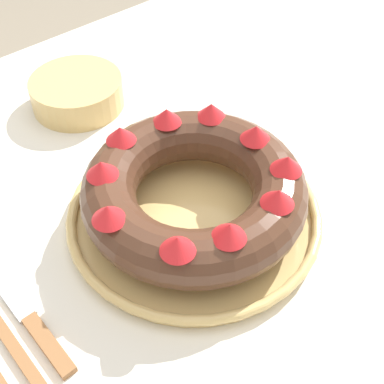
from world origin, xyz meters
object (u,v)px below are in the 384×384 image
object	(u,v)px
serving_dish	(192,216)
cake_knife	(30,320)
bundt_cake	(192,191)
side_bowl	(77,92)

from	to	relation	value
serving_dish	cake_knife	size ratio (longest dim) A/B	1.69
serving_dish	cake_knife	world-z (taller)	serving_dish
bundt_cake	cake_knife	xyz separation A→B (m)	(-0.21, 0.01, -0.05)
bundt_cake	cake_knife	bearing A→B (deg)	178.60
serving_dish	bundt_cake	world-z (taller)	bundt_cake
serving_dish	bundt_cake	distance (m)	0.04
serving_dish	bundt_cake	size ratio (longest dim) A/B	1.17
cake_knife	side_bowl	size ratio (longest dim) A/B	1.31
serving_dish	bundt_cake	bearing A→B (deg)	-44.55
serving_dish	cake_knife	distance (m)	0.21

